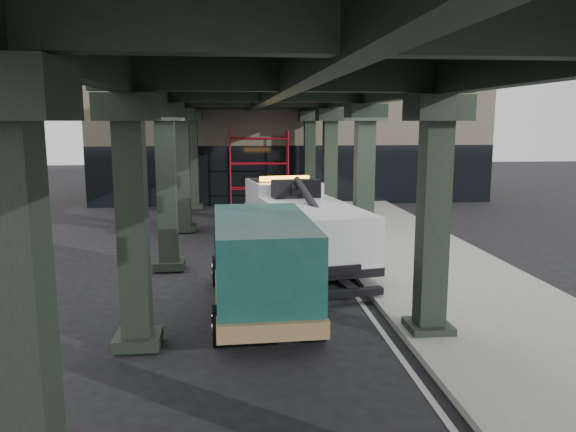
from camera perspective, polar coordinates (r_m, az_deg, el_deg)
ground at (r=15.65m, az=-0.12°, el=-7.07°), size 90.00×90.00×0.00m
sidewalk at (r=18.48m, az=13.29°, el=-4.47°), size 5.00×40.00×0.15m
lane_stripe at (r=17.79m, az=4.70°, el=-5.02°), size 0.12×38.00×0.01m
viaduct at (r=16.98m, az=-2.20°, el=12.88°), size 7.40×32.00×6.40m
building at (r=35.09m, az=-0.16°, el=8.83°), size 22.00×10.00×8.00m
scaffolding at (r=29.69m, az=-2.98°, el=5.01°), size 3.08×0.88×4.00m
tow_truck at (r=18.33m, az=1.09°, el=-0.35°), size 3.50×8.49×2.71m
towed_van at (r=13.16m, az=-2.73°, el=-4.63°), size 2.47×5.84×2.34m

